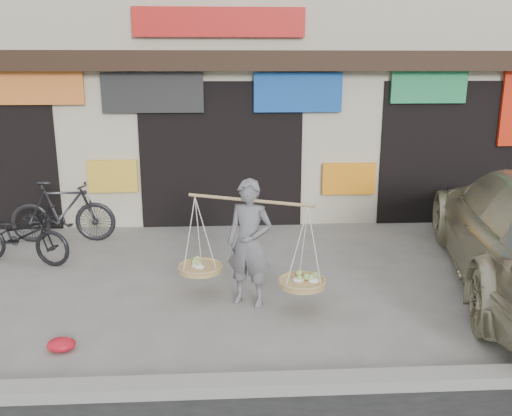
{
  "coord_description": "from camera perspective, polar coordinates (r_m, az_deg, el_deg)",
  "views": [
    {
      "loc": [
        0.08,
        -6.49,
        2.96
      ],
      "look_at": [
        0.5,
        0.9,
        1.02
      ],
      "focal_mm": 38.0,
      "sensor_mm": 36.0,
      "label": 1
    }
  ],
  "objects": [
    {
      "name": "ground",
      "position": [
        7.13,
        -3.64,
        -9.83
      ],
      "size": [
        70.0,
        70.0,
        0.0
      ],
      "primitive_type": "plane",
      "color": "gray",
      "rests_on": "ground"
    },
    {
      "name": "kerb",
      "position": [
        5.35,
        -3.75,
        -18.17
      ],
      "size": [
        70.0,
        0.25,
        0.12
      ],
      "primitive_type": "cube",
      "color": "gray",
      "rests_on": "ground"
    },
    {
      "name": "shophouse_block",
      "position": [
        12.92,
        -3.76,
        16.84
      ],
      "size": [
        14.0,
        6.32,
        7.0
      ],
      "color": "beige",
      "rests_on": "ground"
    },
    {
      "name": "street_vendor",
      "position": [
        6.81,
        -0.7,
        -4.24
      ],
      "size": [
        1.83,
        1.13,
        1.63
      ],
      "rotation": [
        0.0,
        0.0,
        -0.42
      ],
      "color": "slate",
      "rests_on": "ground"
    },
    {
      "name": "bike_0",
      "position": [
        9.07,
        -23.61,
        -2.68
      ],
      "size": [
        1.78,
        1.05,
        0.89
      ],
      "primitive_type": "imported",
      "rotation": [
        0.0,
        0.0,
        1.28
      ],
      "color": "black",
      "rests_on": "ground"
    },
    {
      "name": "bike_1",
      "position": [
        9.88,
        -19.71,
        -0.36
      ],
      "size": [
        1.79,
        0.51,
        1.07
      ],
      "primitive_type": "imported",
      "rotation": [
        0.0,
        0.0,
        1.58
      ],
      "color": "black",
      "rests_on": "ground"
    },
    {
      "name": "red_bag",
      "position": [
        6.33,
        -19.82,
        -13.37
      ],
      "size": [
        0.31,
        0.25,
        0.14
      ],
      "primitive_type": "ellipsoid",
      "color": "red",
      "rests_on": "ground"
    }
  ]
}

